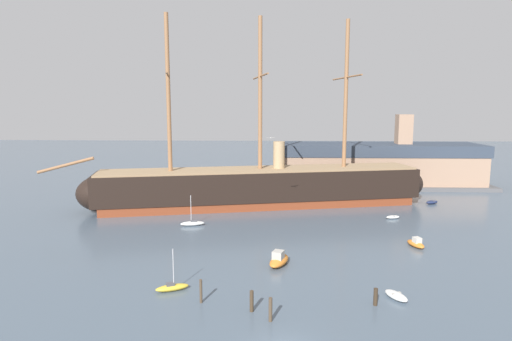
# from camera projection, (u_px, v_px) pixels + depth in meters

# --- Properties ---
(tall_ship) EXTENTS (68.32, 20.64, 33.21)m
(tall_ship) POSITION_uv_depth(u_px,v_px,m) (260.00, 186.00, 77.99)
(tall_ship) COLOR brown
(tall_ship) RESTS_ON ground
(sailboat_foreground_left) EXTENTS (3.37, 2.18, 4.23)m
(sailboat_foreground_left) POSITION_uv_depth(u_px,v_px,m) (172.00, 287.00, 42.26)
(sailboat_foreground_left) COLOR gold
(sailboat_foreground_left) RESTS_ON ground
(dinghy_foreground_right) EXTENTS (2.29, 2.93, 0.64)m
(dinghy_foreground_right) POSITION_uv_depth(u_px,v_px,m) (396.00, 296.00, 40.44)
(dinghy_foreground_right) COLOR silver
(dinghy_foreground_right) RESTS_ON ground
(motorboat_near_centre) EXTENTS (3.06, 4.47, 1.74)m
(motorboat_near_centre) POSITION_uv_depth(u_px,v_px,m) (279.00, 260.00, 49.08)
(motorboat_near_centre) COLOR orange
(motorboat_near_centre) RESTS_ON ground
(motorboat_mid_right) EXTENTS (2.17, 3.36, 1.31)m
(motorboat_mid_right) POSITION_uv_depth(u_px,v_px,m) (416.00, 243.00, 55.48)
(motorboat_mid_right) COLOR orange
(motorboat_mid_right) RESTS_ON ground
(sailboat_alongside_bow) EXTENTS (3.75, 1.92, 4.69)m
(sailboat_alongside_bow) POSITION_uv_depth(u_px,v_px,m) (193.00, 223.00, 65.38)
(sailboat_alongside_bow) COLOR silver
(sailboat_alongside_bow) RESTS_ON ground
(dinghy_alongside_stern) EXTENTS (2.40, 1.48, 0.53)m
(dinghy_alongside_stern) POSITION_uv_depth(u_px,v_px,m) (393.00, 217.00, 69.50)
(dinghy_alongside_stern) COLOR silver
(dinghy_alongside_stern) RESTS_ON ground
(sailboat_far_left) EXTENTS (3.79, 3.40, 5.12)m
(sailboat_far_left) POSITION_uv_depth(u_px,v_px,m) (136.00, 193.00, 88.28)
(sailboat_far_left) COLOR #7FB2D6
(sailboat_far_left) RESTS_ON ground
(dinghy_far_right) EXTENTS (2.85, 2.24, 0.62)m
(dinghy_far_right) POSITION_uv_depth(u_px,v_px,m) (432.00, 202.00, 80.13)
(dinghy_far_right) COLOR #1E284C
(dinghy_far_right) RESTS_ON ground
(dinghy_distant_centre) EXTENTS (2.96, 1.83, 0.65)m
(dinghy_distant_centre) POSITION_uv_depth(u_px,v_px,m) (293.00, 186.00, 96.95)
(dinghy_distant_centre) COLOR #236670
(dinghy_distant_centre) RESTS_ON ground
(mooring_piling_nearest) EXTENTS (0.34, 0.34, 1.92)m
(mooring_piling_nearest) POSITION_uv_depth(u_px,v_px,m) (252.00, 301.00, 37.86)
(mooring_piling_nearest) COLOR #423323
(mooring_piling_nearest) RESTS_ON ground
(mooring_piling_left_pair) EXTENTS (0.38, 0.38, 1.61)m
(mooring_piling_left_pair) POSITION_uv_depth(u_px,v_px,m) (376.00, 297.00, 39.06)
(mooring_piling_left_pair) COLOR #382B1E
(mooring_piling_left_pair) RESTS_ON ground
(mooring_piling_right_pair) EXTENTS (0.31, 0.31, 2.09)m
(mooring_piling_right_pair) POSITION_uv_depth(u_px,v_px,m) (270.00, 310.00, 36.10)
(mooring_piling_right_pair) COLOR #4C3D2D
(mooring_piling_right_pair) RESTS_ON ground
(mooring_piling_midwater) EXTENTS (0.26, 0.26, 2.23)m
(mooring_piling_midwater) POSITION_uv_depth(u_px,v_px,m) (201.00, 291.00, 39.54)
(mooring_piling_midwater) COLOR #4C3D2D
(mooring_piling_midwater) RESTS_ON ground
(dockside_warehouse_right) EXTENTS (48.58, 15.07, 16.15)m
(dockside_warehouse_right) POSITION_uv_depth(u_px,v_px,m) (378.00, 165.00, 98.29)
(dockside_warehouse_right) COLOR #565659
(dockside_warehouse_right) RESTS_ON ground
(seagull_in_flight) EXTENTS (1.29, 0.55, 0.14)m
(seagull_in_flight) POSITION_uv_depth(u_px,v_px,m) (271.00, 138.00, 60.86)
(seagull_in_flight) COLOR silver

